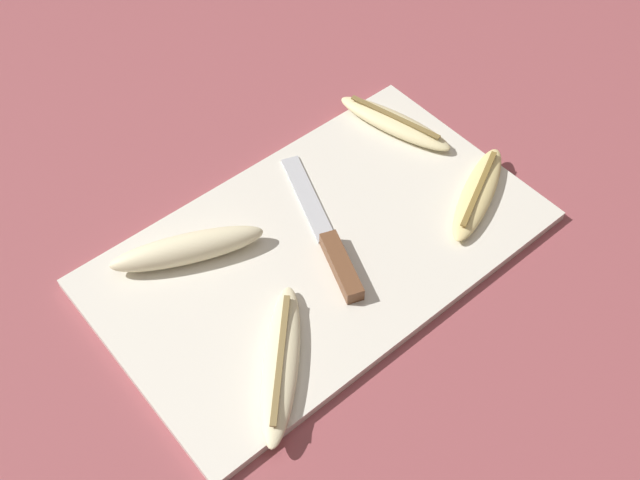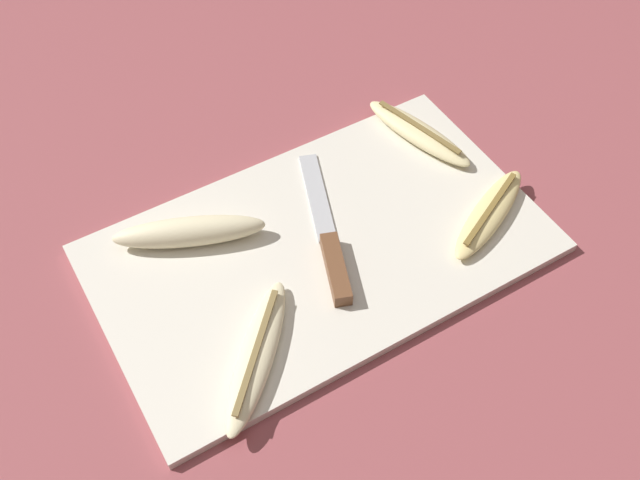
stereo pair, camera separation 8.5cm
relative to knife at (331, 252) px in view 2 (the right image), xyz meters
name	(u,v)px [view 2 (the right image)]	position (x,y,z in m)	size (l,w,h in m)	color
ground_plane	(320,252)	(0.00, 0.02, -0.02)	(4.00, 4.00, 0.00)	#93474C
cutting_board	(320,248)	(0.00, 0.02, -0.01)	(0.51, 0.30, 0.01)	silver
knife	(331,252)	(0.00, 0.00, 0.00)	(0.10, 0.22, 0.02)	brown
banana_pale_long	(257,355)	(-0.14, -0.08, 0.00)	(0.15, 0.16, 0.02)	beige
banana_golden_short	(489,213)	(0.19, -0.05, 0.00)	(0.16, 0.10, 0.02)	#EDD689
banana_soft_right	(418,133)	(0.20, 0.10, 0.00)	(0.08, 0.17, 0.02)	beige
banana_bright_far	(189,232)	(-0.13, 0.10, 0.01)	(0.17, 0.10, 0.03)	beige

